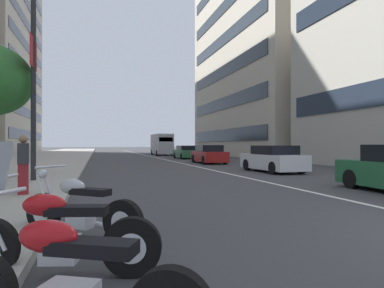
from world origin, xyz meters
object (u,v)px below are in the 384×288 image
Objects in this scene: motorcycle_nearest_camera at (64,283)px; car_lead_in_lane at (273,159)px; car_mid_block_traffic at (209,155)px; motorcycle_mid_row at (80,211)px; motorcycle_by_sign_pole at (58,239)px; delivery_van_ahead at (162,144)px; pedestrian_on_plaza at (23,165)px; street_lamp_with_banners at (44,37)px; car_approaching_light at (186,152)px.

car_lead_in_lane is (13.20, -9.13, 0.23)m from motorcycle_nearest_camera.
motorcycle_mid_row is at bearing 157.65° from car_mid_block_traffic.
delivery_van_ahead reaches higher than motorcycle_by_sign_pole.
car_mid_block_traffic reaches higher than motorcycle_mid_row.
motorcycle_nearest_camera is 7.16m from pedestrian_on_plaza.
car_lead_in_lane is 12.44m from pedestrian_on_plaza.
motorcycle_nearest_camera is at bearing -171.25° from street_lamp_with_banners.
car_lead_in_lane is at bearing -174.28° from car_mid_block_traffic.
motorcycle_nearest_camera is at bearing 129.71° from motorcycle_mid_row.
pedestrian_on_plaza reaches higher than car_approaching_light.
motorcycle_by_sign_pole is at bearing -171.11° from street_lamp_with_banners.
car_mid_block_traffic is 1.09× the size of car_approaching_light.
motorcycle_nearest_camera is 11.80m from street_lamp_with_banners.
car_mid_block_traffic is 18.11m from pedestrian_on_plaza.
delivery_van_ahead is (40.98, -8.79, 1.09)m from motorcycle_by_sign_pole.
pedestrian_on_plaza is (5.69, 1.45, 0.50)m from motorcycle_by_sign_pole.
motorcycle_mid_row is 1.16× the size of pedestrian_on_plaza.
pedestrian_on_plaza is at bearing -179.83° from street_lamp_with_banners.
pedestrian_on_plaza is at bearing 147.65° from car_mid_block_traffic.
motorcycle_nearest_camera is 16.05m from car_lead_in_lane.
delivery_van_ahead is 33.50m from street_lamp_with_banners.
car_mid_block_traffic is 3.00× the size of pedestrian_on_plaza.
car_approaching_light is at bearing -1.31° from car_mid_block_traffic.
car_mid_block_traffic is at bearing 1.91° from car_lead_in_lane.
delivery_van_ahead is at bearing -1.09° from car_lead_in_lane.
car_lead_in_lane is 12.04m from street_lamp_with_banners.
car_lead_in_lane is 0.70× the size of delivery_van_ahead.
car_lead_in_lane is 8.78m from car_mid_block_traffic.
car_lead_in_lane is 29.06m from delivery_van_ahead.
motorcycle_mid_row is 0.20× the size of street_lamp_with_banners.
motorcycle_mid_row is 4.46m from pedestrian_on_plaza.
motorcycle_nearest_camera reaches higher than car_approaching_light.
motorcycle_by_sign_pole is 0.51× the size of car_approaching_light.
street_lamp_with_banners reaches higher than car_approaching_light.
street_lamp_with_banners reaches higher than motorcycle_mid_row.
motorcycle_nearest_camera is 1.27× the size of pedestrian_on_plaza.
car_approaching_light is at bearing -1.59° from car_lead_in_lane.
car_lead_in_lane is at bearing -76.38° from street_lamp_with_banners.
car_lead_in_lane is 17.43m from car_approaching_light.
motorcycle_by_sign_pole is 1.40× the size of pedestrian_on_plaza.
street_lamp_with_banners is at bearing 162.00° from delivery_van_ahead.
street_lamp_with_banners is (9.33, 1.46, 4.96)m from motorcycle_by_sign_pole.
motorcycle_by_sign_pole is 0.47× the size of car_mid_block_traffic.
motorcycle_nearest_camera is 0.22× the size of street_lamp_with_banners.
pedestrian_on_plaza is at bearing -49.93° from motorcycle_nearest_camera.
car_approaching_light is 0.71× the size of delivery_van_ahead.
street_lamp_with_banners is at bearing -54.28° from motorcycle_nearest_camera.
motorcycle_nearest_camera is 23.55m from car_mid_block_traffic.
car_mid_block_traffic is 15.95m from street_lamp_with_banners.
car_mid_block_traffic reaches higher than car_approaching_light.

